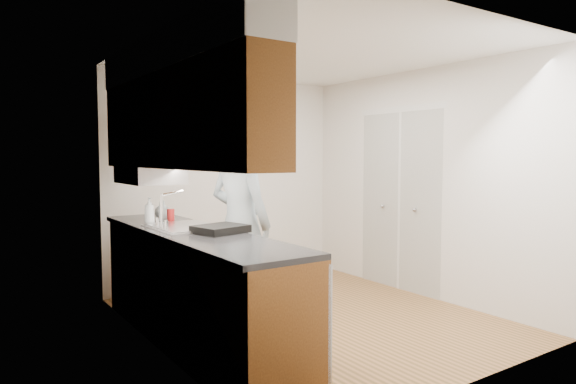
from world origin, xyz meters
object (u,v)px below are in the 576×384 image
object	(u,v)px
soap_bottle_a	(149,211)
soda_can	(171,216)
dish_rack	(221,229)
person	(240,211)
steel_can	(168,215)
soap_bottle_c	(161,209)
soap_bottle_b	(164,211)

from	to	relation	value
soap_bottle_a	soda_can	bearing A→B (deg)	3.20
soap_bottle_a	dish_rack	bearing A→B (deg)	-70.67
person	soda_can	bearing A→B (deg)	35.63
steel_can	dish_rack	world-z (taller)	steel_can
soap_bottle_c	soda_can	world-z (taller)	soap_bottle_c
person	dish_rack	xyz separation A→B (m)	(-0.44, -0.47, -0.08)
soda_can	soap_bottle_b	bearing A→B (deg)	91.10
soap_bottle_c	person	bearing A→B (deg)	-57.33
soda_can	dish_rack	size ratio (longest dim) A/B	0.32
soap_bottle_b	soap_bottle_c	distance (m)	0.21
person	soap_bottle_b	size ratio (longest dim) A/B	11.07
soap_bottle_c	steel_can	xyz separation A→B (m)	(-0.02, -0.23, -0.03)
person	steel_can	xyz separation A→B (m)	(-0.50, 0.50, -0.06)
soap_bottle_c	dish_rack	distance (m)	1.21
steel_can	soda_can	bearing A→B (deg)	-100.67
soap_bottle_a	dish_rack	size ratio (longest dim) A/B	0.63
person	soap_bottle_a	xyz separation A→B (m)	(-0.73, 0.35, 0.01)
soap_bottle_c	soda_can	distance (m)	0.38
steel_can	dish_rack	bearing A→B (deg)	-86.52
soap_bottle_a	soap_bottle_b	bearing A→B (deg)	41.29
steel_can	soap_bottle_a	bearing A→B (deg)	-146.97
soap_bottle_b	person	bearing A→B (deg)	-45.16
soap_bottle_c	steel_can	bearing A→B (deg)	-95.91
soap_bottle_a	soap_bottle_b	world-z (taller)	soap_bottle_a
person	soap_bottle_c	world-z (taller)	person
soda_can	person	bearing A→B (deg)	-34.83
soap_bottle_a	soap_bottle_c	bearing A→B (deg)	56.48
soap_bottle_b	soda_can	distance (m)	0.17
soda_can	steel_can	bearing A→B (deg)	79.33
soap_bottle_b	steel_can	size ratio (longest dim) A/B	1.72
soap_bottle_c	soda_can	bearing A→B (deg)	-97.69
soap_bottle_b	dish_rack	xyz separation A→B (m)	(0.09, -1.00, -0.06)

